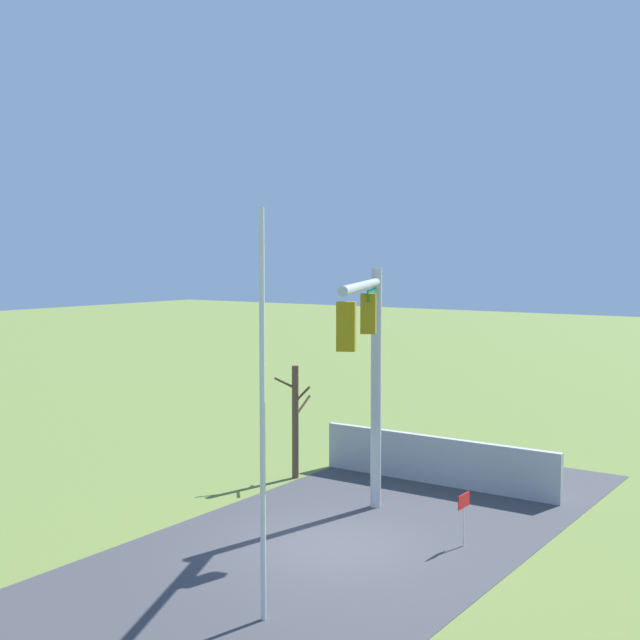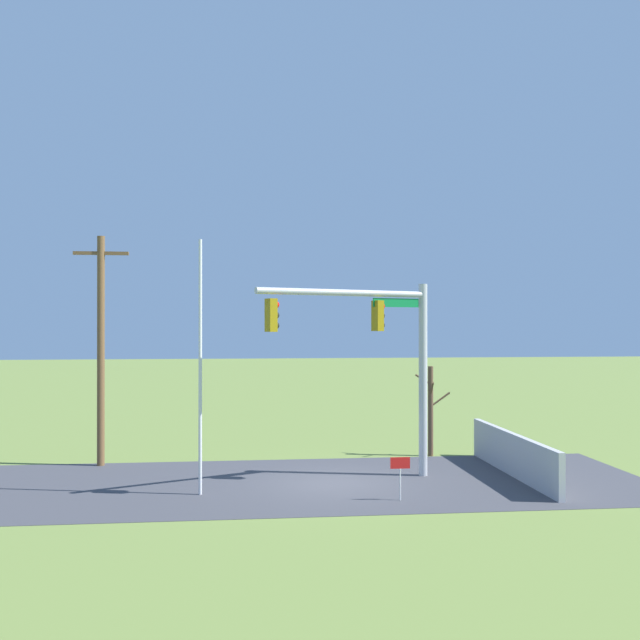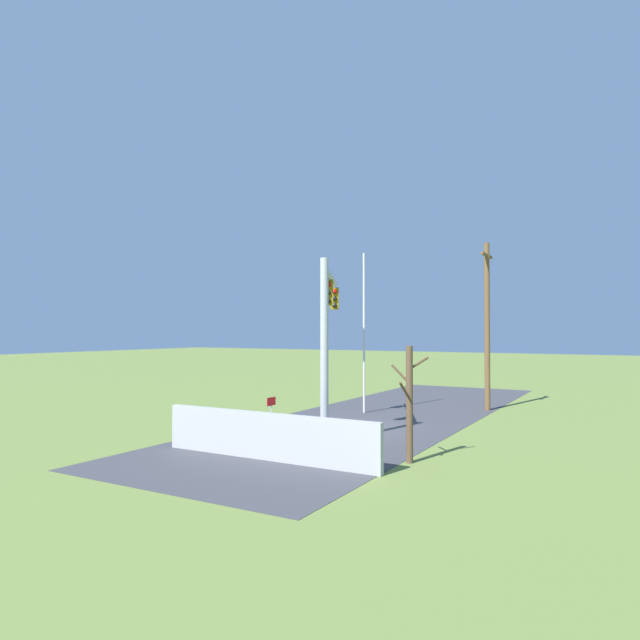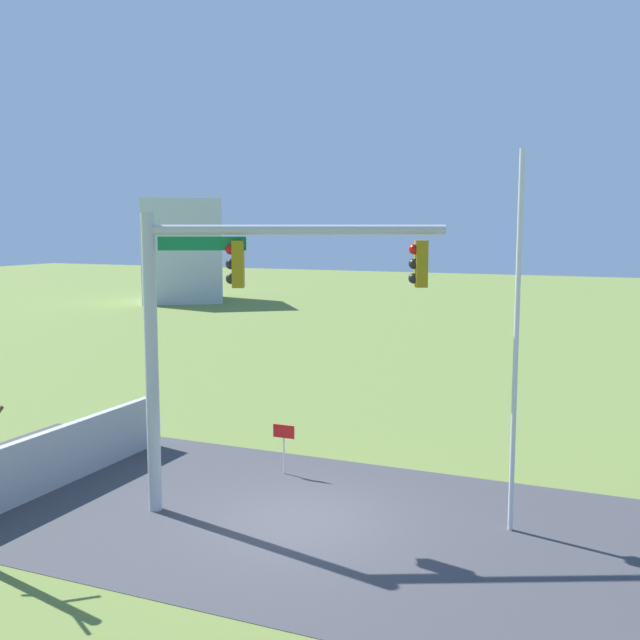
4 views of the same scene
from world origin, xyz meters
TOP-DOWN VIEW (x-y plane):
  - ground_plane at (0.00, 0.00)m, footprint 160.00×160.00m
  - road_surface at (-4.00, 0.00)m, footprint 28.00×8.00m
  - sidewalk_corner at (4.07, 0.71)m, footprint 6.00×6.00m
  - retaining_fence at (6.00, 0.40)m, footprint 0.20×7.36m
  - signal_mast at (1.60, 0.03)m, footprint 5.69×2.77m
  - flagpole at (-4.03, -1.17)m, footprint 0.10×0.10m
  - utility_pole at (-7.72, 3.62)m, footprint 1.90×0.26m
  - bare_tree at (4.26, 4.18)m, footprint 1.27×1.02m
  - open_sign at (1.60, -2.49)m, footprint 0.56×0.04m

SIDE VIEW (x-z plane):
  - ground_plane at x=0.00m, z-range 0.00..0.00m
  - sidewalk_corner at x=4.07m, z-range 0.00..0.01m
  - road_surface at x=-4.00m, z-range 0.00..0.01m
  - retaining_fence at x=6.00m, z-range 0.00..1.39m
  - open_sign at x=1.60m, z-range 0.30..1.52m
  - bare_tree at x=4.26m, z-range 0.06..3.43m
  - flagpole at x=-4.03m, z-range 0.00..7.44m
  - utility_pole at x=-7.72m, z-range 0.16..8.21m
  - signal_mast at x=1.60m, z-range 1.22..7.49m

